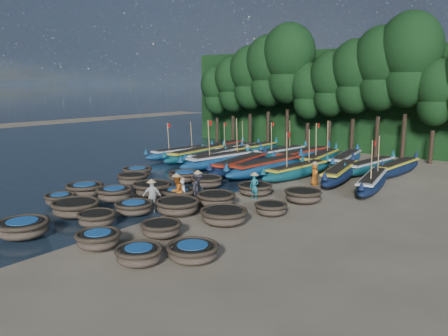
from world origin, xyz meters
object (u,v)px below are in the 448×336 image
Objects in this scene: coracle_7 at (97,218)px; long_boat_2 at (216,156)px; fisherman_2 at (177,190)px; long_boat_0 at (181,153)px; coracle_3 at (98,239)px; long_boat_17 at (397,168)px; coracle_9 at (193,251)px; coracle_19 at (271,208)px; coracle_17 at (178,195)px; long_boat_1 at (197,154)px; coracle_20 at (137,172)px; long_boat_12 at (281,153)px; long_boat_15 at (346,160)px; coracle_6 at (76,208)px; coracle_13 at (177,206)px; long_boat_5 at (267,167)px; long_boat_11 at (253,150)px; coracle_21 at (185,176)px; fisherman_0 at (181,190)px; coracle_16 at (152,189)px; long_boat_9 at (224,147)px; long_boat_6 at (298,171)px; coracle_23 at (255,189)px; long_boat_13 at (303,155)px; long_boat_8 at (372,182)px; coracle_11 at (115,194)px; coracle_24 at (303,195)px; long_boat_14 at (321,159)px; long_boat_4 at (240,165)px; coracle_5 at (60,199)px; coracle_10 at (85,190)px; long_boat_16 at (371,166)px; long_boat_10 at (234,149)px; fisherman_3 at (198,187)px; coracle_15 at (133,179)px; coracle_2 at (23,228)px; coracle_18 at (216,199)px; fisherman_4 at (152,195)px; coracle_4 at (139,254)px.

long_boat_2 is (-6.18, 16.55, 0.17)m from coracle_7.
long_boat_0 is at bearing -146.43° from fisherman_2.
long_boat_17 is at bearing 77.40° from coracle_3.
coracle_9 is 0.98× the size of coracle_19.
long_boat_1 is (-8.29, 11.01, 0.12)m from coracle_17.
coracle_7 is 10.64m from coracle_20.
long_boat_15 is at bearing 8.52° from long_boat_12.
coracle_6 is 5.09m from coracle_13.
long_boat_5 reaches higher than coracle_20.
coracle_21 is at bearing -74.67° from long_boat_11.
fisherman_0 reaches higher than coracle_13.
long_boat_11 is (-2.74, 12.28, 0.13)m from coracle_21.
coracle_16 reaches higher than coracle_7.
long_boat_11 is 13.47m from long_boat_17.
coracle_3 is at bearing -67.75° from long_boat_9.
long_boat_6 is (2.11, 10.01, 0.08)m from coracle_17.
long_boat_5 reaches higher than coracle_23.
coracle_7 is 6.26m from coracle_9.
long_boat_13 reaches higher than long_boat_9.
long_boat_12 is (-10.49, 6.44, 0.01)m from long_boat_8.
coracle_3 is at bearing -76.66° from long_boat_13.
coracle_11 is 0.91× the size of coracle_24.
long_boat_14 is at bearing 86.33° from coracle_7.
long_boat_0 is at bearing 159.99° from long_boat_4.
coracle_23 is 17.20m from long_boat_9.
coracle_5 is 0.87× the size of coracle_10.
fisherman_2 reaches higher than coracle_20.
long_boat_8 reaches higher than coracle_7.
long_boat_17 reaches higher than coracle_6.
long_boat_2 reaches higher than long_boat_16.
long_boat_16 is at bearing 13.57° from long_boat_1.
long_boat_14 is (9.10, -0.36, 0.08)m from long_boat_10.
coracle_13 is 2.44m from fisherman_3.
long_boat_9 is at bearing 16.16° from fisherman_3.
long_boat_8 reaches higher than coracle_11.
long_boat_17 is at bearing 48.26° from coracle_15.
coracle_6 is at bearing 105.90° from coracle_2.
long_boat_0 is 0.98× the size of long_boat_8.
coracle_20 is at bearing 115.83° from coracle_2.
coracle_10 is at bearing -84.67° from long_boat_11.
coracle_7 is 0.21× the size of long_boat_13.
coracle_23 is at bearing -40.77° from long_boat_10.
coracle_18 is 1.33m from fisherman_3.
fisherman_2 reaches higher than fisherman_4.
fisherman_3 is (9.21, -10.36, 0.35)m from long_boat_1.
long_boat_1 reaches higher than coracle_15.
fisherman_0 is at bearing -101.09° from long_boat_16.
coracle_5 is (-9.52, 2.70, -0.02)m from coracle_4.
coracle_19 is 0.81× the size of coracle_24.
long_boat_6 is (-0.32, 5.93, 0.14)m from coracle_23.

